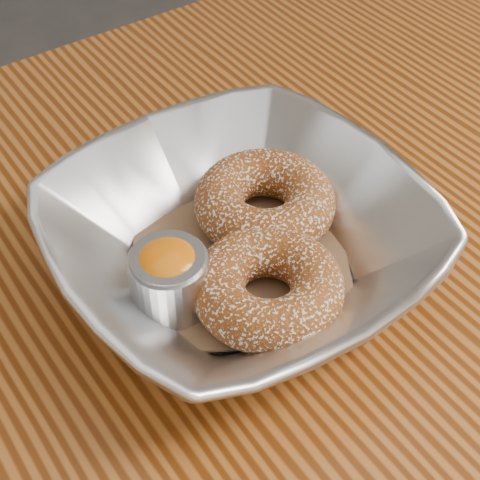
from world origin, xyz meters
TOP-DOWN VIEW (x-y plane):
  - table at (0.00, 0.00)m, footprint 1.20×0.80m
  - serving_bowl at (-0.10, 0.07)m, footprint 0.24×0.24m
  - parchment at (-0.10, 0.07)m, footprint 0.20×0.20m
  - donut_back at (-0.06, 0.09)m, footprint 0.13×0.13m
  - donut_front at (-0.10, 0.02)m, footprint 0.10×0.10m
  - ramekin at (-0.15, 0.06)m, footprint 0.05×0.05m

SIDE VIEW (x-z plane):
  - table at x=0.00m, z-range 0.28..1.03m
  - parchment at x=-0.10m, z-range 0.76..0.76m
  - donut_front at x=-0.10m, z-range 0.76..0.79m
  - donut_back at x=-0.06m, z-range 0.76..0.79m
  - serving_bowl at x=-0.10m, z-range 0.75..0.81m
  - ramekin at x=-0.15m, z-range 0.76..0.81m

